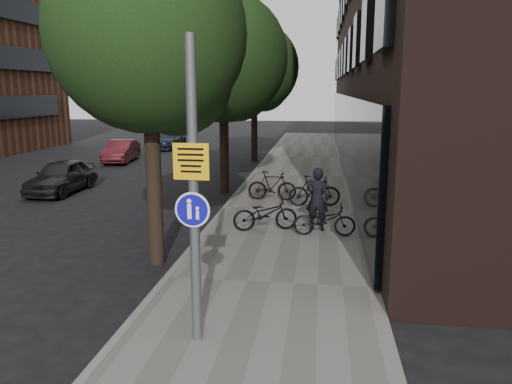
% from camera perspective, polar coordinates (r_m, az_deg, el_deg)
% --- Properties ---
extents(ground, '(120.00, 120.00, 0.00)m').
position_cam_1_polar(ground, '(7.78, -3.02, -20.11)').
color(ground, black).
rests_on(ground, ground).
extents(sidewalk, '(4.50, 60.00, 0.12)m').
position_cam_1_polar(sidewalk, '(17.01, 3.93, -2.08)').
color(sidewalk, slate).
rests_on(sidewalk, ground).
extents(curb_edge, '(0.15, 60.00, 0.13)m').
position_cam_1_polar(curb_edge, '(17.29, -3.54, -1.83)').
color(curb_edge, slate).
rests_on(curb_edge, ground).
extents(street_tree_near, '(4.40, 4.40, 7.50)m').
position_cam_1_polar(street_tree_near, '(11.80, -11.66, 16.37)').
color(street_tree_near, black).
rests_on(street_tree_near, ground).
extents(street_tree_mid, '(5.00, 5.00, 7.80)m').
position_cam_1_polar(street_tree_mid, '(20.02, -3.49, 14.56)').
color(street_tree_mid, black).
rests_on(street_tree_mid, ground).
extents(street_tree_far, '(5.00, 5.00, 7.80)m').
position_cam_1_polar(street_tree_far, '(28.90, -0.02, 13.68)').
color(street_tree_far, black).
rests_on(street_tree_far, ground).
extents(signpost, '(0.55, 0.16, 4.77)m').
position_cam_1_polar(signpost, '(7.69, -7.13, -0.17)').
color(signpost, '#595B5E').
rests_on(signpost, sidewalk).
extents(pedestrian, '(0.74, 0.56, 1.82)m').
position_cam_1_polar(pedestrian, '(14.29, 7.01, -0.80)').
color(pedestrian, black).
rests_on(pedestrian, sidewalk).
extents(parked_bike_facade_near, '(1.71, 0.63, 0.89)m').
position_cam_1_polar(parked_bike_facade_near, '(13.88, 7.82, -3.17)').
color(parked_bike_facade_near, black).
rests_on(parked_bike_facade_near, sidewalk).
extents(parked_bike_facade_far, '(1.84, 0.72, 1.08)m').
position_cam_1_polar(parked_bike_facade_far, '(17.31, 6.69, 0.14)').
color(parked_bike_facade_far, black).
rests_on(parked_bike_facade_far, sidewalk).
extents(parked_bike_curb_near, '(1.96, 1.14, 0.97)m').
position_cam_1_polar(parked_bike_curb_near, '(14.27, 1.06, -2.48)').
color(parked_bike_curb_near, black).
rests_on(parked_bike_curb_near, sidewalk).
extents(parked_bike_curb_far, '(1.76, 0.50, 1.06)m').
position_cam_1_polar(parked_bike_curb_far, '(18.16, 1.86, 0.72)').
color(parked_bike_curb_far, black).
rests_on(parked_bike_curb_far, sidewalk).
extents(parked_car_near, '(1.57, 3.89, 1.33)m').
position_cam_1_polar(parked_car_near, '(21.52, -21.35, 1.68)').
color(parked_car_near, black).
rests_on(parked_car_near, ground).
extents(parked_car_mid, '(1.78, 3.95, 1.26)m').
position_cam_1_polar(parked_car_mid, '(29.58, -15.16, 4.53)').
color(parked_car_mid, maroon).
rests_on(parked_car_mid, ground).
extents(parked_car_far, '(1.84, 4.49, 1.30)m').
position_cam_1_polar(parked_car_far, '(35.88, -10.09, 5.98)').
color(parked_car_far, '#1C2533').
rests_on(parked_car_far, ground).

